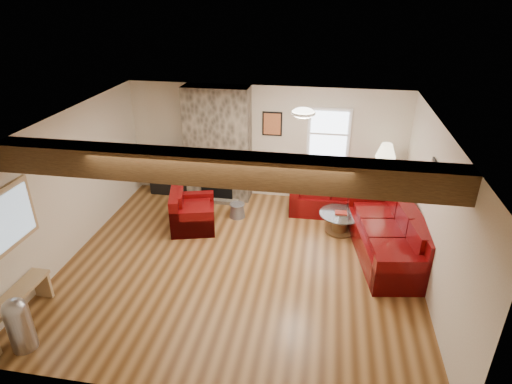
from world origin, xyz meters
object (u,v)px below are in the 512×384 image
at_px(sofa_three, 387,233).
at_px(armchair_red, 193,209).
at_px(television, 173,161).
at_px(coffee_table, 340,223).
at_px(tv_cabinet, 175,181).
at_px(loveseat, 331,191).
at_px(floor_lamp, 386,155).

xyz_separation_m(sofa_three, armchair_red, (-3.66, 0.38, -0.07)).
height_order(armchair_red, television, television).
xyz_separation_m(coffee_table, tv_cabinet, (-3.76, 1.17, 0.06)).
bearing_deg(sofa_three, loveseat, -156.13).
xyz_separation_m(sofa_three, floor_lamp, (0.01, 1.51, 0.89)).
xyz_separation_m(loveseat, armchair_red, (-2.66, -1.16, -0.06)).
xyz_separation_m(armchair_red, coffee_table, (2.87, 0.29, -0.18)).
height_order(armchair_red, floor_lamp, floor_lamp).
height_order(loveseat, television, television).
height_order(sofa_three, loveseat, sofa_three).
relative_size(sofa_three, loveseat, 1.40).
bearing_deg(tv_cabinet, floor_lamp, -4.01).
bearing_deg(television, floor_lamp, -4.01).
bearing_deg(coffee_table, floor_lamp, 46.76).
relative_size(loveseat, floor_lamp, 1.06).
distance_m(coffee_table, tv_cabinet, 3.94).
bearing_deg(television, loveseat, -4.82).
bearing_deg(floor_lamp, sofa_three, -90.22).
height_order(sofa_three, television, television).
distance_m(armchair_red, floor_lamp, 3.96).
bearing_deg(tv_cabinet, coffee_table, -17.20).
distance_m(sofa_three, television, 4.92).
relative_size(armchair_red, television, 1.13).
xyz_separation_m(loveseat, television, (-3.55, 0.30, 0.33)).
xyz_separation_m(tv_cabinet, floor_lamp, (4.56, -0.32, 1.08)).
relative_size(tv_cabinet, floor_lamp, 0.67).
relative_size(armchair_red, floor_lamp, 0.60).
relative_size(loveseat, armchair_red, 1.76).
bearing_deg(loveseat, tv_cabinet, 174.37).
distance_m(sofa_three, tv_cabinet, 4.91).
distance_m(sofa_three, armchair_red, 3.68).
xyz_separation_m(coffee_table, floor_lamp, (0.80, 0.85, 1.14)).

